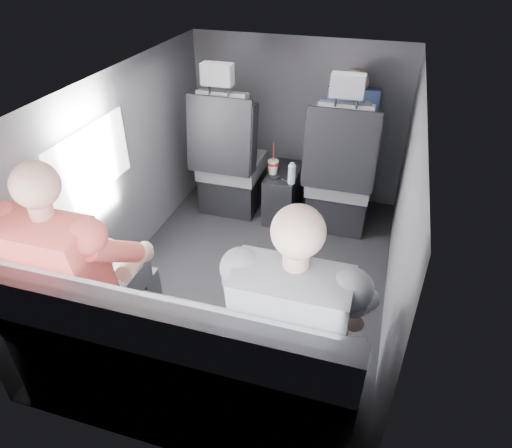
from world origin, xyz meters
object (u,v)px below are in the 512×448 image
(passenger_front_right, at_px, (350,127))
(passenger_rear_left, at_px, (80,276))
(laptop_black, at_px, (310,295))
(soda_cup, at_px, (273,167))
(center_console, at_px, (283,193))
(water_bottle, at_px, (292,174))
(passenger_rear_right, at_px, (297,324))
(front_seat_left, at_px, (230,166))
(front_seat_right, at_px, (340,181))
(laptop_white, at_px, (99,255))
(rear_bench, at_px, (184,367))

(passenger_front_right, bearing_deg, passenger_rear_left, -116.08)
(laptop_black, relative_size, passenger_front_right, 0.50)
(soda_cup, bearing_deg, center_console, 46.50)
(water_bottle, distance_m, passenger_rear_right, 1.73)
(passenger_rear_left, bearing_deg, soda_cup, 74.89)
(front_seat_left, height_order, water_bottle, front_seat_left)
(soda_cup, relative_size, passenger_front_right, 0.35)
(front_seat_right, relative_size, laptop_white, 3.36)
(rear_bench, xyz_separation_m, water_bottle, (0.10, 1.77, 0.17))
(center_console, distance_m, soda_cup, 0.29)
(soda_cup, xyz_separation_m, laptop_black, (0.60, -1.55, 0.16))
(center_console, height_order, soda_cup, soda_cup)
(front_seat_left, relative_size, rear_bench, 0.79)
(front_seat_left, relative_size, passenger_front_right, 1.67)
(passenger_rear_left, xyz_separation_m, passenger_rear_right, (1.06, 0.00, -0.01))
(soda_cup, bearing_deg, front_seat_right, 4.01)
(center_console, distance_m, passenger_rear_right, 1.97)
(front_seat_right, bearing_deg, laptop_white, -122.41)
(water_bottle, height_order, laptop_white, laptop_white)
(passenger_rear_right, bearing_deg, passenger_front_right, 91.30)
(front_seat_left, distance_m, passenger_front_right, 1.01)
(center_console, distance_m, laptop_white, 1.81)
(rear_bench, distance_m, soda_cup, 1.87)
(passenger_rear_right, bearing_deg, soda_cup, 108.13)
(front_seat_right, height_order, center_console, front_seat_right)
(passenger_rear_left, bearing_deg, laptop_black, 11.40)
(center_console, height_order, water_bottle, water_bottle)
(front_seat_left, bearing_deg, soda_cup, -5.55)
(laptop_white, bearing_deg, center_console, 70.81)
(water_bottle, height_order, passenger_rear_right, passenger_rear_right)
(laptop_white, bearing_deg, rear_bench, -26.34)
(front_seat_left, distance_m, soda_cup, 0.38)
(passenger_rear_left, bearing_deg, water_bottle, 68.77)
(passenger_rear_right, bearing_deg, rear_bench, -169.48)
(laptop_white, bearing_deg, passenger_front_right, 61.05)
(front_seat_left, xyz_separation_m, water_bottle, (0.55, -0.13, 0.08))
(rear_bench, relative_size, water_bottle, 9.52)
(water_bottle, xyz_separation_m, passenger_rear_right, (0.41, -1.68, 0.18))
(front_seat_right, height_order, laptop_black, front_seat_right)
(front_seat_left, bearing_deg, center_console, 5.07)
(laptop_white, distance_m, laptop_black, 1.10)
(front_seat_left, height_order, center_console, front_seat_left)
(center_console, height_order, laptop_white, laptop_white)
(rear_bench, height_order, passenger_rear_left, passenger_rear_left)
(laptop_black, distance_m, passenger_rear_right, 0.22)
(front_seat_left, relative_size, soda_cup, 4.85)
(laptop_white, relative_size, passenger_rear_right, 0.29)
(passenger_rear_left, distance_m, passenger_front_right, 2.30)
(laptop_white, xyz_separation_m, passenger_rear_left, (0.03, -0.19, 0.02))
(front_seat_left, xyz_separation_m, center_console, (0.45, 0.04, -0.20))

